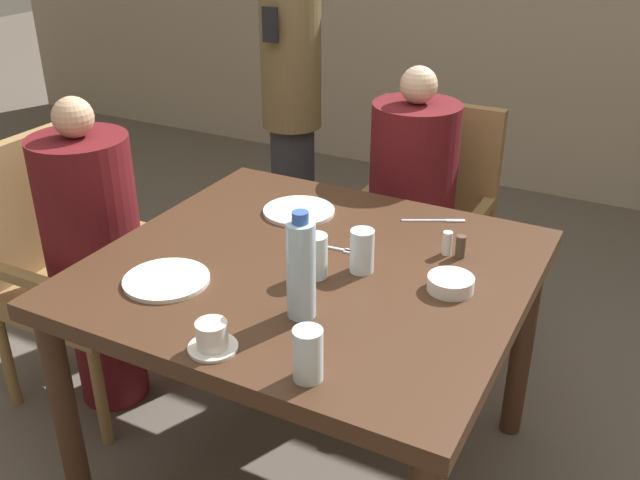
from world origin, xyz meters
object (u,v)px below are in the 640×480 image
at_px(diner_in_far_chair, 411,214).
at_px(glass_tall_far, 362,251).
at_px(diner_in_left_chair, 95,255).
at_px(teacup_with_saucer, 212,338).
at_px(bowl_small, 451,283).
at_px(plate_main_right, 299,211).
at_px(chair_far_side, 423,217).
at_px(glass_tall_mid, 308,354).
at_px(chair_left_side, 67,262).
at_px(glass_tall_near, 315,256).
at_px(water_bottle, 301,269).
at_px(plate_main_left, 166,280).
at_px(standing_host, 292,103).

relative_size(diner_in_far_chair, glass_tall_far, 9.38).
distance_m(diner_in_left_chair, teacup_with_saucer, 0.97).
bearing_deg(glass_tall_far, bowl_small, 3.12).
bearing_deg(plate_main_right, chair_far_side, 73.13).
bearing_deg(chair_far_side, glass_tall_mid, -80.30).
distance_m(diner_in_far_chair, glass_tall_far, 0.81).
bearing_deg(glass_tall_far, diner_in_left_chair, -178.26).
xyz_separation_m(chair_left_side, diner_in_left_chair, (0.14, 0.00, 0.06)).
distance_m(teacup_with_saucer, bowl_small, 0.64).
relative_size(bowl_small, glass_tall_near, 1.00).
relative_size(diner_in_left_chair, glass_tall_mid, 9.21).
height_order(diner_in_far_chair, water_bottle, diner_in_far_chair).
bearing_deg(chair_far_side, plate_main_left, -103.69).
relative_size(diner_in_far_chair, plate_main_right, 4.97).
xyz_separation_m(plate_main_right, water_bottle, (0.30, -0.52, 0.12)).
relative_size(teacup_with_saucer, glass_tall_mid, 0.95).
relative_size(diner_in_left_chair, diner_in_far_chair, 0.98).
height_order(plate_main_right, water_bottle, water_bottle).
distance_m(plate_main_right, glass_tall_mid, 0.86).
bearing_deg(plate_main_left, teacup_with_saucer, -33.91).
xyz_separation_m(chair_left_side, plate_main_right, (0.78, 0.28, 0.25)).
bearing_deg(plate_main_right, diner_in_left_chair, -155.95).
bearing_deg(teacup_with_saucer, bowl_small, 51.90).
relative_size(plate_main_left, bowl_small, 1.89).
height_order(diner_in_left_chair, diner_in_far_chair, diner_in_far_chair).
height_order(diner_in_left_chair, chair_far_side, diner_in_left_chair).
height_order(diner_in_left_chair, standing_host, standing_host).
bearing_deg(diner_in_left_chair, glass_tall_mid, -22.94).
relative_size(bowl_small, glass_tall_far, 1.00).
xyz_separation_m(standing_host, plate_main_right, (0.52, -0.86, -0.07)).
xyz_separation_m(bowl_small, glass_tall_far, (-0.25, -0.01, 0.04)).
relative_size(diner_in_far_chair, glass_tall_mid, 9.38).
relative_size(chair_left_side, diner_in_left_chair, 0.84).
height_order(chair_far_side, glass_tall_far, chair_far_side).
xyz_separation_m(diner_in_left_chair, glass_tall_mid, (1.07, -0.45, 0.24)).
distance_m(diner_in_far_chair, teacup_with_saucer, 1.27).
xyz_separation_m(water_bottle, glass_tall_far, (0.04, 0.27, -0.07)).
relative_size(chair_far_side, bowl_small, 7.75).
distance_m(chair_far_side, standing_host, 0.81).
bearing_deg(teacup_with_saucer, diner_in_left_chair, 150.90).
distance_m(chair_far_side, glass_tall_far, 0.96).
bearing_deg(plate_main_left, water_bottle, 3.94).
xyz_separation_m(chair_left_side, glass_tall_mid, (1.21, -0.45, 0.30)).
height_order(diner_in_far_chair, standing_host, standing_host).
bearing_deg(plate_main_left, chair_far_side, 76.31).
xyz_separation_m(teacup_with_saucer, glass_tall_mid, (0.24, 0.01, 0.03)).
distance_m(chair_left_side, diner_in_far_chair, 1.26).
relative_size(chair_left_side, plate_main_right, 4.10).
distance_m(plate_main_left, glass_tall_mid, 0.56).
xyz_separation_m(chair_far_side, glass_tall_far, (0.14, -0.90, 0.30)).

